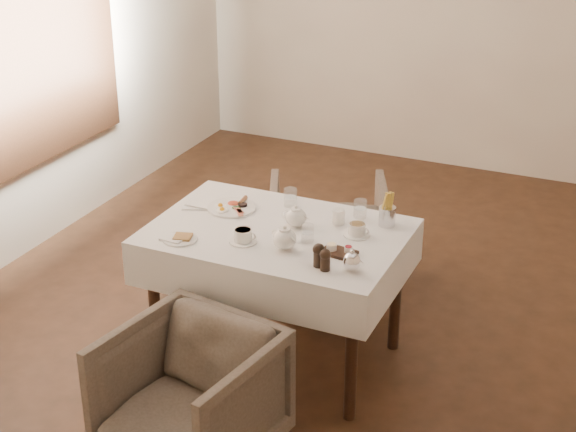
% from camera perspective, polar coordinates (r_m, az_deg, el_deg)
% --- Properties ---
extents(room, '(5.00, 5.00, 5.00)m').
position_cam_1_polar(room, '(5.79, -16.73, 12.93)').
color(room, black).
rests_on(room, ground).
extents(table, '(1.28, 0.88, 0.75)m').
position_cam_1_polar(table, '(4.51, -0.70, -2.27)').
color(table, black).
rests_on(table, ground).
extents(armchair_near, '(0.78, 0.80, 0.63)m').
position_cam_1_polar(armchair_near, '(4.02, -6.34, -11.56)').
color(armchair_near, '#463D33').
rests_on(armchair_near, ground).
extents(armchair_far, '(0.93, 0.95, 0.66)m').
position_cam_1_polar(armchair_far, '(5.37, 2.60, -1.32)').
color(armchair_far, '#463D33').
rests_on(armchair_far, ground).
extents(breakfast_plate, '(0.26, 0.26, 0.03)m').
position_cam_1_polar(breakfast_plate, '(4.71, -3.64, 0.60)').
color(breakfast_plate, white).
rests_on(breakfast_plate, table).
extents(side_plate, '(0.17, 0.17, 0.02)m').
position_cam_1_polar(side_plate, '(4.39, -7.08, -1.46)').
color(side_plate, white).
rests_on(side_plate, table).
extents(teapot_centre, '(0.16, 0.13, 0.12)m').
position_cam_1_polar(teapot_centre, '(4.47, 0.52, 0.01)').
color(teapot_centre, white).
rests_on(teapot_centre, table).
extents(teapot_front, '(0.19, 0.17, 0.13)m').
position_cam_1_polar(teapot_front, '(4.24, -0.22, -1.37)').
color(teapot_front, white).
rests_on(teapot_front, table).
extents(creamer, '(0.08, 0.08, 0.07)m').
position_cam_1_polar(creamer, '(4.52, 3.29, -0.03)').
color(creamer, white).
rests_on(creamer, table).
extents(teacup_near, '(0.14, 0.14, 0.07)m').
position_cam_1_polar(teacup_near, '(4.33, -2.92, -1.32)').
color(teacup_near, white).
rests_on(teacup_near, table).
extents(teacup_far, '(0.13, 0.13, 0.07)m').
position_cam_1_polar(teacup_far, '(4.40, 4.48, -0.92)').
color(teacup_far, white).
rests_on(teacup_far, table).
extents(glass_left, '(0.09, 0.09, 0.10)m').
position_cam_1_polar(glass_left, '(4.71, 0.16, 1.21)').
color(glass_left, silver).
rests_on(glass_left, table).
extents(glass_mid, '(0.07, 0.07, 0.09)m').
position_cam_1_polar(glass_mid, '(4.32, 1.27, -1.12)').
color(glass_mid, silver).
rests_on(glass_mid, table).
extents(glass_right, '(0.09, 0.09, 0.10)m').
position_cam_1_polar(glass_right, '(4.59, 4.69, 0.47)').
color(glass_right, silver).
rests_on(glass_right, table).
extents(condiment_board, '(0.18, 0.13, 0.04)m').
position_cam_1_polar(condiment_board, '(4.23, 3.28, -2.28)').
color(condiment_board, black).
rests_on(condiment_board, table).
extents(pepper_mill_left, '(0.07, 0.07, 0.12)m').
position_cam_1_polar(pepper_mill_left, '(4.09, 1.99, -2.53)').
color(pepper_mill_left, black).
rests_on(pepper_mill_left, table).
extents(pepper_mill_right, '(0.06, 0.06, 0.11)m').
position_cam_1_polar(pepper_mill_right, '(4.06, 2.42, -2.84)').
color(pepper_mill_right, black).
rests_on(pepper_mill_right, table).
extents(silver_pot, '(0.11, 0.09, 0.11)m').
position_cam_1_polar(silver_pot, '(4.06, 4.14, -2.85)').
color(silver_pot, white).
rests_on(silver_pot, table).
extents(fries_cup, '(0.09, 0.09, 0.18)m').
position_cam_1_polar(fries_cup, '(4.50, 6.45, 0.32)').
color(fries_cup, silver).
rests_on(fries_cup, table).
extents(cutlery_fork, '(0.17, 0.01, 0.00)m').
position_cam_1_polar(cutlery_fork, '(4.72, -5.81, 0.52)').
color(cutlery_fork, silver).
rests_on(cutlery_fork, table).
extents(cutlery_knife, '(0.20, 0.09, 0.00)m').
position_cam_1_polar(cutlery_knife, '(4.70, -5.66, 0.37)').
color(cutlery_knife, silver).
rests_on(cutlery_knife, table).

